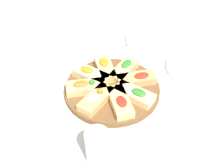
% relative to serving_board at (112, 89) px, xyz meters
% --- Properties ---
extents(ground_plane, '(3.00, 3.00, 0.00)m').
position_rel_serving_board_xyz_m(ground_plane, '(0.00, 0.00, -0.01)').
color(ground_plane, beige).
extents(serving_board, '(0.33, 0.33, 0.02)m').
position_rel_serving_board_xyz_m(serving_board, '(0.00, 0.00, 0.00)').
color(serving_board, brown).
rests_on(serving_board, ground_plane).
extents(focaccia_slice_0, '(0.06, 0.13, 0.04)m').
position_rel_serving_board_xyz_m(focaccia_slice_0, '(0.00, 0.09, 0.02)').
color(focaccia_slice_0, '#DBB775').
rests_on(focaccia_slice_0, serving_board).
extents(focaccia_slice_1, '(0.13, 0.14, 0.04)m').
position_rel_serving_board_xyz_m(focaccia_slice_1, '(-0.06, 0.07, 0.02)').
color(focaccia_slice_1, '#E5C689').
rests_on(focaccia_slice_1, serving_board).
extents(focaccia_slice_2, '(0.14, 0.06, 0.04)m').
position_rel_serving_board_xyz_m(focaccia_slice_2, '(-0.09, 0.01, 0.02)').
color(focaccia_slice_2, tan).
rests_on(focaccia_slice_2, serving_board).
extents(focaccia_slice_3, '(0.13, 0.13, 0.04)m').
position_rel_serving_board_xyz_m(focaccia_slice_3, '(-0.06, -0.06, 0.02)').
color(focaccia_slice_3, '#DBB775').
rests_on(focaccia_slice_3, serving_board).
extents(focaccia_slice_4, '(0.06, 0.13, 0.04)m').
position_rel_serving_board_xyz_m(focaccia_slice_4, '(-0.00, -0.09, 0.02)').
color(focaccia_slice_4, '#DBB775').
rests_on(focaccia_slice_4, serving_board).
extents(focaccia_slice_5, '(0.13, 0.14, 0.04)m').
position_rel_serving_board_xyz_m(focaccia_slice_5, '(0.06, -0.07, 0.02)').
color(focaccia_slice_5, '#E5C689').
rests_on(focaccia_slice_5, serving_board).
extents(focaccia_slice_6, '(0.14, 0.07, 0.04)m').
position_rel_serving_board_xyz_m(focaccia_slice_6, '(0.09, -0.01, 0.03)').
color(focaccia_slice_6, '#DBB775').
rests_on(focaccia_slice_6, serving_board).
extents(focaccia_slice_7, '(0.14, 0.13, 0.04)m').
position_rel_serving_board_xyz_m(focaccia_slice_7, '(0.07, 0.06, 0.03)').
color(focaccia_slice_7, tan).
rests_on(focaccia_slice_7, serving_board).
extents(plate_left, '(0.24, 0.24, 0.02)m').
position_rel_serving_board_xyz_m(plate_left, '(-0.35, -0.03, -0.00)').
color(plate_left, white).
rests_on(plate_left, ground_plane).
extents(plate_right, '(0.24, 0.24, 0.02)m').
position_rel_serving_board_xyz_m(plate_right, '(0.34, -0.01, -0.00)').
color(plate_right, white).
rests_on(plate_right, ground_plane).
extents(water_glass, '(0.06, 0.06, 0.11)m').
position_rel_serving_board_xyz_m(water_glass, '(0.11, 0.24, 0.04)').
color(water_glass, silver).
rests_on(water_glass, ground_plane).
extents(napkin_stack, '(0.12, 0.11, 0.01)m').
position_rel_serving_board_xyz_m(napkin_stack, '(-0.20, -0.27, -0.00)').
color(napkin_stack, white).
rests_on(napkin_stack, ground_plane).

